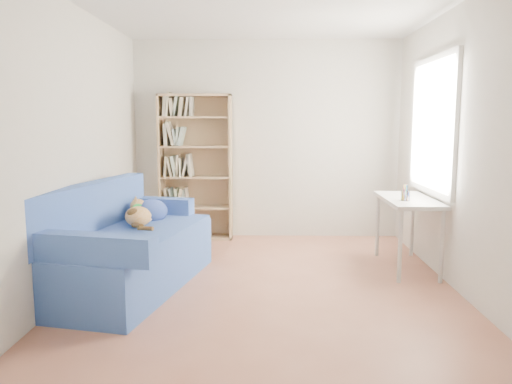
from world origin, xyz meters
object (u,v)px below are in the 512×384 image
desk (408,206)px  pen_cup (405,194)px  sofa (126,248)px  bookshelf (196,173)px

desk → pen_cup: bearing=-115.4°
sofa → desk: sofa is taller
bookshelf → desk: (2.41, -1.33, -0.21)m
sofa → bookshelf: size_ratio=1.14×
sofa → pen_cup: bearing=22.1°
bookshelf → sofa: bearing=-100.8°
bookshelf → pen_cup: (2.33, -1.49, -0.06)m
sofa → pen_cup: sofa is taller
sofa → bookshelf: (0.38, 1.99, 0.50)m
pen_cup → bookshelf: bearing=147.3°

